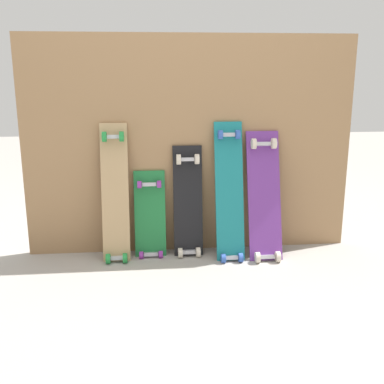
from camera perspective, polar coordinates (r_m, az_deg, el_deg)
name	(u,v)px	position (r m, az deg, el deg)	size (l,w,h in m)	color
ground_plane	(191,251)	(3.34, -0.12, -7.12)	(12.00, 12.00, 0.00)	#9E9991
plywood_wall_panel	(190,146)	(3.21, -0.25, 5.51)	(2.21, 0.04, 1.46)	#99724C
skateboard_natural	(115,198)	(3.15, -9.21, -0.68)	(0.18, 0.24, 0.96)	tan
skateboard_green	(150,219)	(3.22, -5.05, -3.26)	(0.21, 0.17, 0.65)	#1E7238
skateboard_black	(188,206)	(3.20, -0.47, -1.66)	(0.20, 0.19, 0.80)	black
skateboard_teal	(230,196)	(3.16, 4.53, -0.52)	(0.19, 0.30, 0.96)	#197A7F
skateboard_purple	(264,200)	(3.20, 8.69, -0.98)	(0.22, 0.33, 0.89)	#6B338C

